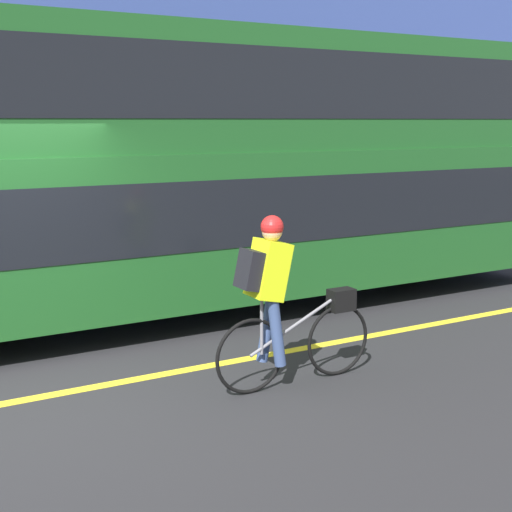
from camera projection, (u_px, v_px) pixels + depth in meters
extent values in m
plane|color=#232326|center=(16.00, 404.00, 6.47)|extent=(80.00, 80.00, 0.00)
cube|color=yellow|center=(15.00, 402.00, 6.50)|extent=(50.00, 0.14, 0.01)
cylinder|color=black|center=(404.00, 247.00, 11.36)|extent=(1.08, 0.30, 1.08)
cylinder|color=black|center=(6.00, 292.00, 8.39)|extent=(1.08, 0.30, 1.08)
cube|color=#194C1E|center=(235.00, 216.00, 9.74)|extent=(9.87, 2.54, 1.83)
cube|color=black|center=(235.00, 200.00, 9.70)|extent=(9.47, 2.56, 0.81)
cube|color=#194C1E|center=(234.00, 93.00, 9.44)|extent=(9.87, 2.44, 1.47)
cube|color=black|center=(234.00, 87.00, 9.42)|extent=(9.47, 2.46, 0.82)
torus|color=black|center=(338.00, 340.00, 7.14)|extent=(0.73, 0.04, 0.73)
torus|color=black|center=(250.00, 356.00, 6.65)|extent=(0.73, 0.04, 0.73)
cylinder|color=slate|center=(296.00, 325.00, 6.85)|extent=(1.02, 0.03, 0.50)
cylinder|color=slate|center=(262.00, 327.00, 6.66)|extent=(0.03, 0.03, 0.54)
cube|color=black|center=(341.00, 300.00, 7.07)|extent=(0.26, 0.16, 0.22)
cube|color=#D8EA19|center=(268.00, 270.00, 6.59)|extent=(0.37, 0.32, 0.58)
cube|color=black|center=(249.00, 270.00, 6.49)|extent=(0.21, 0.26, 0.38)
cylinder|color=#384C7A|center=(267.00, 328.00, 6.80)|extent=(0.22, 0.11, 0.66)
cylinder|color=#384C7A|center=(277.00, 333.00, 6.64)|extent=(0.20, 0.11, 0.66)
sphere|color=tan|center=(272.00, 231.00, 6.54)|extent=(0.19, 0.19, 0.19)
sphere|color=red|center=(272.00, 227.00, 6.53)|extent=(0.21, 0.21, 0.21)
cylinder|color=#262628|center=(190.00, 226.00, 13.22)|extent=(0.58, 0.58, 0.95)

